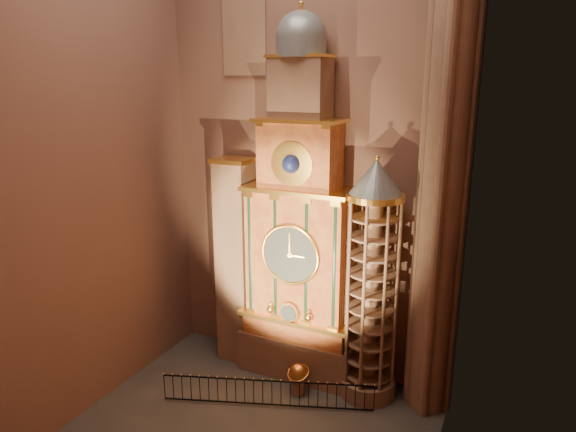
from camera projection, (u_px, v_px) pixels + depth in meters
The scene contains 10 objects.
wall_back at pixel (309, 142), 22.99m from camera, with size 22.00×22.00×0.00m, color brown.
wall_left at pixel (91, 149), 20.66m from camera, with size 22.00×22.00×0.00m, color brown.
wall_right at pixel (450, 177), 14.85m from camera, with size 22.00×22.00×0.00m, color brown.
astronomical_clock at pixel (299, 240), 23.20m from camera, with size 5.60×2.41×16.70m.
portrait_tower at pixel (236, 261), 25.02m from camera, with size 1.80×1.60×10.20m.
stair_turret at pixel (371, 284), 21.88m from camera, with size 2.50×2.50×10.80m.
gothic_pier at pixel (446, 153), 19.59m from camera, with size 2.04×2.04×22.00m.
stained_glass_window at pixel (244, 15), 22.82m from camera, with size 2.20×0.14×5.20m.
celestial_globe at pixel (298, 376), 22.97m from camera, with size 1.18×1.13×1.46m.
iron_railing at pixel (267, 393), 22.08m from camera, with size 8.57×3.17×1.23m.
Camera 1 is at (9.03, -15.24, 13.75)m, focal length 32.00 mm.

